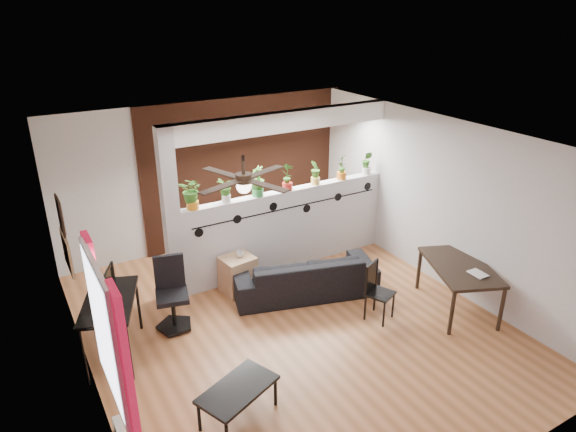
{
  "coord_description": "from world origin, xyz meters",
  "views": [
    {
      "loc": [
        -3.05,
        -5.11,
        4.15
      ],
      "look_at": [
        0.29,
        0.6,
        1.34
      ],
      "focal_mm": 32.0,
      "sensor_mm": 36.0,
      "label": 1
    }
  ],
  "objects_px": {
    "potted_plant_5": "(342,166)",
    "computer_desk": "(110,305)",
    "potted_plant_1": "(226,189)",
    "coffee_table": "(238,391)",
    "sofa": "(304,275)",
    "potted_plant_2": "(258,180)",
    "office_chair": "(172,298)",
    "potted_plant_3": "(287,176)",
    "cube_shelf": "(238,274)",
    "potted_plant_0": "(192,192)",
    "potted_plant_6": "(367,162)",
    "dining_table": "(460,270)",
    "cup": "(240,254)",
    "potted_plant_4": "(315,172)",
    "ceiling_fan": "(244,181)",
    "folding_chair": "(376,286)"
  },
  "relations": [
    {
      "from": "potted_plant_4",
      "to": "coffee_table",
      "type": "distance_m",
      "value": 4.0
    },
    {
      "from": "potted_plant_1",
      "to": "coffee_table",
      "type": "bearing_deg",
      "value": -112.57
    },
    {
      "from": "cup",
      "to": "dining_table",
      "type": "xyz_separation_m",
      "value": [
        2.47,
        -2.01,
        0.0
      ]
    },
    {
      "from": "potted_plant_4",
      "to": "cup",
      "type": "relative_size",
      "value": 3.56
    },
    {
      "from": "potted_plant_3",
      "to": "cube_shelf",
      "type": "relative_size",
      "value": 0.78
    },
    {
      "from": "cube_shelf",
      "to": "coffee_table",
      "type": "relative_size",
      "value": 0.6
    },
    {
      "from": "potted_plant_1",
      "to": "dining_table",
      "type": "bearing_deg",
      "value": -43.21
    },
    {
      "from": "folding_chair",
      "to": "computer_desk",
      "type": "bearing_deg",
      "value": 163.58
    },
    {
      "from": "potted_plant_5",
      "to": "computer_desk",
      "type": "relative_size",
      "value": 0.35
    },
    {
      "from": "potted_plant_6",
      "to": "folding_chair",
      "type": "bearing_deg",
      "value": -123.88
    },
    {
      "from": "sofa",
      "to": "computer_desk",
      "type": "xyz_separation_m",
      "value": [
        -2.83,
        -0.07,
        0.43
      ]
    },
    {
      "from": "ceiling_fan",
      "to": "computer_desk",
      "type": "xyz_separation_m",
      "value": [
        -1.45,
        0.85,
        -1.59
      ]
    },
    {
      "from": "cup",
      "to": "coffee_table",
      "type": "xyz_separation_m",
      "value": [
        -1.15,
        -2.35,
        -0.27
      ]
    },
    {
      "from": "potted_plant_5",
      "to": "ceiling_fan",
      "type": "bearing_deg",
      "value": -145.85
    },
    {
      "from": "potted_plant_5",
      "to": "computer_desk",
      "type": "bearing_deg",
      "value": -166.98
    },
    {
      "from": "potted_plant_0",
      "to": "folding_chair",
      "type": "relative_size",
      "value": 0.57
    },
    {
      "from": "coffee_table",
      "to": "potted_plant_4",
      "type": "bearing_deg",
      "value": 44.92
    },
    {
      "from": "potted_plant_3",
      "to": "cup",
      "type": "relative_size",
      "value": 3.87
    },
    {
      "from": "potted_plant_2",
      "to": "potted_plant_0",
      "type": "bearing_deg",
      "value": 180.0
    },
    {
      "from": "cube_shelf",
      "to": "computer_desk",
      "type": "height_order",
      "value": "computer_desk"
    },
    {
      "from": "computer_desk",
      "to": "office_chair",
      "type": "height_order",
      "value": "office_chair"
    },
    {
      "from": "sofa",
      "to": "coffee_table",
      "type": "relative_size",
      "value": 2.12
    },
    {
      "from": "potted_plant_4",
      "to": "dining_table",
      "type": "xyz_separation_m",
      "value": [
        0.92,
        -2.35,
        -0.95
      ]
    },
    {
      "from": "potted_plant_6",
      "to": "cube_shelf",
      "type": "relative_size",
      "value": 0.7
    },
    {
      "from": "folding_chair",
      "to": "potted_plant_6",
      "type": "bearing_deg",
      "value": 56.12
    },
    {
      "from": "potted_plant_3",
      "to": "cup",
      "type": "xyz_separation_m",
      "value": [
        -1.02,
        -0.34,
        -0.96
      ]
    },
    {
      "from": "potted_plant_2",
      "to": "folding_chair",
      "type": "relative_size",
      "value": 0.57
    },
    {
      "from": "potted_plant_0",
      "to": "potted_plant_3",
      "type": "xyz_separation_m",
      "value": [
        1.58,
        0.0,
        -0.02
      ]
    },
    {
      "from": "potted_plant_5",
      "to": "potted_plant_4",
      "type": "bearing_deg",
      "value": 180.0
    },
    {
      "from": "office_chair",
      "to": "potted_plant_5",
      "type": "bearing_deg",
      "value": 12.44
    },
    {
      "from": "potted_plant_2",
      "to": "office_chair",
      "type": "height_order",
      "value": "potted_plant_2"
    },
    {
      "from": "potted_plant_1",
      "to": "dining_table",
      "type": "xyz_separation_m",
      "value": [
        2.5,
        -2.35,
        -0.93
      ]
    },
    {
      "from": "potted_plant_3",
      "to": "sofa",
      "type": "distance_m",
      "value": 1.58
    },
    {
      "from": "potted_plant_2",
      "to": "ceiling_fan",
      "type": "bearing_deg",
      "value": -120.81
    },
    {
      "from": "coffee_table",
      "to": "potted_plant_6",
      "type": "bearing_deg",
      "value": 35.65
    },
    {
      "from": "potted_plant_3",
      "to": "coffee_table",
      "type": "distance_m",
      "value": 3.67
    },
    {
      "from": "sofa",
      "to": "ceiling_fan",
      "type": "bearing_deg",
      "value": 49.88
    },
    {
      "from": "potted_plant_4",
      "to": "cup",
      "type": "distance_m",
      "value": 1.84
    },
    {
      "from": "ceiling_fan",
      "to": "computer_desk",
      "type": "height_order",
      "value": "ceiling_fan"
    },
    {
      "from": "potted_plant_6",
      "to": "cup",
      "type": "xyz_separation_m",
      "value": [
        -2.6,
        -0.34,
        -0.94
      ]
    },
    {
      "from": "potted_plant_0",
      "to": "potted_plant_6",
      "type": "bearing_deg",
      "value": 0.0
    },
    {
      "from": "potted_plant_4",
      "to": "dining_table",
      "type": "bearing_deg",
      "value": -68.56
    },
    {
      "from": "ceiling_fan",
      "to": "sofa",
      "type": "bearing_deg",
      "value": 33.72
    },
    {
      "from": "potted_plant_6",
      "to": "office_chair",
      "type": "relative_size",
      "value": 0.41
    },
    {
      "from": "potted_plant_0",
      "to": "computer_desk",
      "type": "xyz_separation_m",
      "value": [
        -1.47,
        -0.95,
        -0.88
      ]
    },
    {
      "from": "potted_plant_1",
      "to": "coffee_table",
      "type": "relative_size",
      "value": 0.4
    },
    {
      "from": "potted_plant_6",
      "to": "dining_table",
      "type": "height_order",
      "value": "potted_plant_6"
    },
    {
      "from": "sofa",
      "to": "potted_plant_4",
      "type": "bearing_deg",
      "value": -114.24
    },
    {
      "from": "potted_plant_5",
      "to": "dining_table",
      "type": "xyz_separation_m",
      "value": [
        0.4,
        -2.35,
        -0.96
      ]
    },
    {
      "from": "potted_plant_2",
      "to": "sofa",
      "type": "height_order",
      "value": "potted_plant_2"
    }
  ]
}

